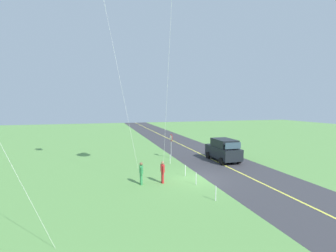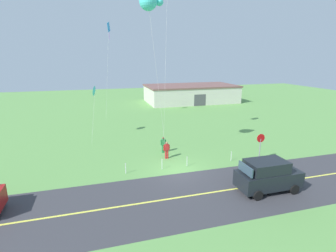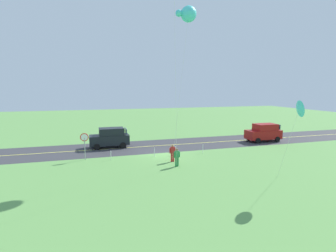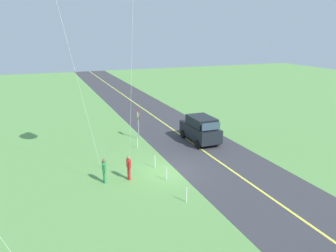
# 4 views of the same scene
# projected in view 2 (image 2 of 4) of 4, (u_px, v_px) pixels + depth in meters

# --- Properties ---
(ground_plane) EXTENTS (120.00, 120.00, 0.10)m
(ground_plane) POSITION_uv_depth(u_px,v_px,m) (179.00, 171.00, 21.29)
(ground_plane) COLOR #60994C
(asphalt_road) EXTENTS (120.00, 7.00, 0.00)m
(asphalt_road) POSITION_uv_depth(u_px,v_px,m) (198.00, 195.00, 17.57)
(asphalt_road) COLOR #38383D
(asphalt_road) RESTS_ON ground
(road_centre_stripe) EXTENTS (120.00, 0.16, 0.00)m
(road_centre_stripe) POSITION_uv_depth(u_px,v_px,m) (198.00, 195.00, 17.57)
(road_centre_stripe) COLOR #E5E04C
(road_centre_stripe) RESTS_ON asphalt_road
(car_suv_foreground) EXTENTS (4.40, 2.12, 2.24)m
(car_suv_foreground) POSITION_uv_depth(u_px,v_px,m) (268.00, 175.00, 17.85)
(car_suv_foreground) COLOR black
(car_suv_foreground) RESTS_ON ground
(stop_sign) EXTENTS (0.76, 0.08, 2.56)m
(stop_sign) POSITION_uv_depth(u_px,v_px,m) (260.00, 142.00, 22.75)
(stop_sign) COLOR gray
(stop_sign) RESTS_ON ground
(person_adult_near) EXTENTS (0.58, 0.22, 1.60)m
(person_adult_near) POSITION_uv_depth(u_px,v_px,m) (163.00, 144.00, 25.12)
(person_adult_near) COLOR #338C4C
(person_adult_near) RESTS_ON ground
(person_adult_companion) EXTENTS (0.58, 0.22, 1.60)m
(person_adult_companion) POSITION_uv_depth(u_px,v_px,m) (167.00, 150.00, 23.67)
(person_adult_companion) COLOR red
(person_adult_companion) RESTS_ON ground
(kite_blue_mid) EXTENTS (2.24, 1.40, 13.90)m
(kite_blue_mid) POSITION_uv_depth(u_px,v_px,m) (149.00, 1.00, 19.86)
(kite_blue_mid) COLOR silver
(kite_blue_mid) RESTS_ON ground
(kite_yellow_high) EXTENTS (1.04, 2.99, 5.96)m
(kite_yellow_high) POSITION_uv_depth(u_px,v_px,m) (95.00, 91.00, 28.83)
(kite_yellow_high) COLOR silver
(kite_yellow_high) RESTS_ON ground
(kite_green_far) EXTENTS (1.40, 1.14, 13.73)m
(kite_green_far) POSITION_uv_depth(u_px,v_px,m) (109.00, 29.00, 35.30)
(kite_green_far) COLOR silver
(kite_green_far) RESTS_ON ground
(warehouse_distant) EXTENTS (18.36, 10.20, 3.50)m
(warehouse_distant) POSITION_uv_depth(u_px,v_px,m) (191.00, 93.00, 54.00)
(warehouse_distant) COLOR beige
(warehouse_distant) RESTS_ON ground
(fence_post_0) EXTENTS (0.05, 0.05, 0.90)m
(fence_post_0) POSITION_uv_depth(u_px,v_px,m) (126.00, 168.00, 20.66)
(fence_post_0) COLOR silver
(fence_post_0) RESTS_ON ground
(fence_post_1) EXTENTS (0.05, 0.05, 0.90)m
(fence_post_1) POSITION_uv_depth(u_px,v_px,m) (162.00, 164.00, 21.48)
(fence_post_1) COLOR silver
(fence_post_1) RESTS_ON ground
(fence_post_2) EXTENTS (0.05, 0.05, 0.90)m
(fence_post_2) POSITION_uv_depth(u_px,v_px,m) (187.00, 161.00, 22.07)
(fence_post_2) COLOR silver
(fence_post_2) RESTS_ON ground
(fence_post_3) EXTENTS (0.05, 0.05, 0.90)m
(fence_post_3) POSITION_uv_depth(u_px,v_px,m) (231.00, 156.00, 23.21)
(fence_post_3) COLOR silver
(fence_post_3) RESTS_ON ground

